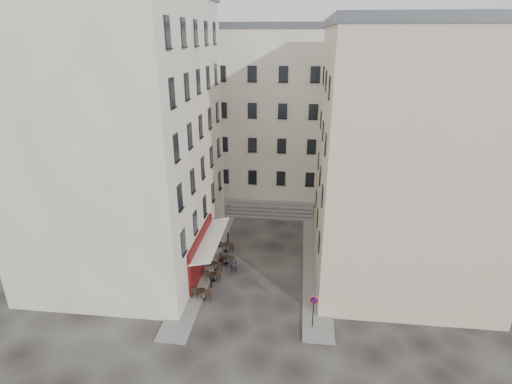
# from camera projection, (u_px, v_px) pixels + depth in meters

# --- Properties ---
(ground) EXTENTS (90.00, 90.00, 0.00)m
(ground) POSITION_uv_depth(u_px,v_px,m) (256.00, 283.00, 30.18)
(ground) COLOR black
(ground) RESTS_ON ground
(sidewalk_left) EXTENTS (2.00, 22.00, 0.12)m
(sidewalk_left) POSITION_uv_depth(u_px,v_px,m) (210.00, 252.00, 34.34)
(sidewalk_left) COLOR slate
(sidewalk_left) RESTS_ON ground
(sidewalk_right) EXTENTS (2.00, 18.00, 0.12)m
(sidewalk_right) POSITION_uv_depth(u_px,v_px,m) (315.00, 264.00, 32.46)
(sidewalk_right) COLOR slate
(sidewalk_right) RESTS_ON ground
(building_left) EXTENTS (12.20, 16.20, 20.60)m
(building_left) POSITION_uv_depth(u_px,v_px,m) (124.00, 136.00, 30.29)
(building_left) COLOR #BFB5A3
(building_left) RESTS_ON ground
(building_right) EXTENTS (12.20, 14.20, 18.60)m
(building_right) POSITION_uv_depth(u_px,v_px,m) (406.00, 156.00, 28.89)
(building_right) COLOR #C8B395
(building_right) RESTS_ON ground
(building_back) EXTENTS (18.20, 10.20, 18.60)m
(building_back) POSITION_uv_depth(u_px,v_px,m) (267.00, 114.00, 44.44)
(building_back) COLOR #BFB5A3
(building_back) RESTS_ON ground
(cafe_storefront) EXTENTS (1.74, 7.30, 3.50)m
(cafe_storefront) POSITION_uv_depth(u_px,v_px,m) (202.00, 251.00, 30.88)
(cafe_storefront) COLOR #4A0A0C
(cafe_storefront) RESTS_ON ground
(stone_steps) EXTENTS (9.00, 3.15, 0.80)m
(stone_steps) POSITION_uv_depth(u_px,v_px,m) (270.00, 210.00, 41.66)
(stone_steps) COLOR #5F5D5A
(stone_steps) RESTS_ON ground
(bollard_near) EXTENTS (0.12, 0.12, 0.98)m
(bollard_near) POSITION_uv_depth(u_px,v_px,m) (211.00, 281.00, 29.41)
(bollard_near) COLOR black
(bollard_near) RESTS_ON ground
(bollard_mid) EXTENTS (0.12, 0.12, 0.98)m
(bollard_mid) POSITION_uv_depth(u_px,v_px,m) (220.00, 257.00, 32.65)
(bollard_mid) COLOR black
(bollard_mid) RESTS_ON ground
(bollard_far) EXTENTS (0.12, 0.12, 0.98)m
(bollard_far) POSITION_uv_depth(u_px,v_px,m) (228.00, 237.00, 35.88)
(bollard_far) COLOR black
(bollard_far) RESTS_ON ground
(no_parking_sign) EXTENTS (0.55, 0.14, 2.44)m
(no_parking_sign) POSITION_uv_depth(u_px,v_px,m) (314.00, 306.00, 24.85)
(no_parking_sign) COLOR black
(no_parking_sign) RESTS_ON ground
(bistro_table_a) EXTENTS (1.41, 0.66, 0.99)m
(bistro_table_a) POSITION_uv_depth(u_px,v_px,m) (201.00, 294.00, 28.06)
(bistro_table_a) COLOR black
(bistro_table_a) RESTS_ON ground
(bistro_table_b) EXTENTS (1.18, 0.55, 0.83)m
(bistro_table_b) POSITION_uv_depth(u_px,v_px,m) (213.00, 276.00, 30.24)
(bistro_table_b) COLOR black
(bistro_table_b) RESTS_ON ground
(bistro_table_c) EXTENTS (1.21, 0.57, 0.85)m
(bistro_table_c) POSITION_uv_depth(u_px,v_px,m) (214.00, 265.00, 31.63)
(bistro_table_c) COLOR black
(bistro_table_c) RESTS_ON ground
(bistro_table_d) EXTENTS (1.18, 0.55, 0.83)m
(bistro_table_d) POSITION_uv_depth(u_px,v_px,m) (226.00, 259.00, 32.53)
(bistro_table_d) COLOR black
(bistro_table_d) RESTS_ON ground
(bistro_table_e) EXTENTS (1.38, 0.64, 0.97)m
(bistro_table_e) POSITION_uv_depth(u_px,v_px,m) (226.00, 247.00, 34.31)
(bistro_table_e) COLOR black
(bistro_table_e) RESTS_ON ground
(pedestrian) EXTENTS (0.68, 0.61, 1.56)m
(pedestrian) POSITION_uv_depth(u_px,v_px,m) (234.00, 264.00, 31.21)
(pedestrian) COLOR black
(pedestrian) RESTS_ON ground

